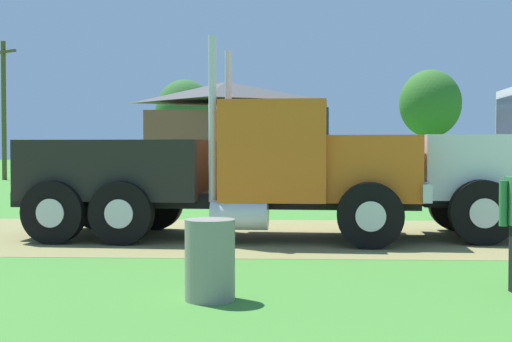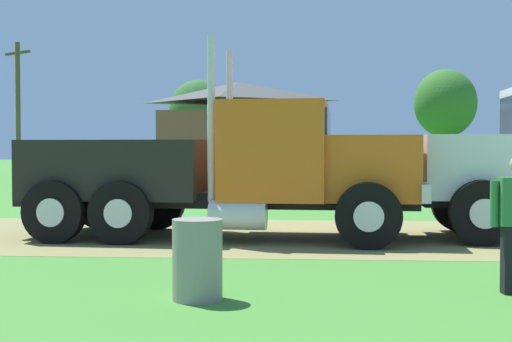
% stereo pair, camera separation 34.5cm
% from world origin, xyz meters
% --- Properties ---
extents(ground_plane, '(200.00, 200.00, 0.00)m').
position_xyz_m(ground_plane, '(0.00, 0.00, 0.00)').
color(ground_plane, '#448532').
extents(dirt_track, '(120.00, 5.97, 0.01)m').
position_xyz_m(dirt_track, '(0.00, 0.00, 0.00)').
color(dirt_track, olive).
rests_on(dirt_track, ground_plane).
extents(truck_foreground_white, '(7.76, 3.14, 3.71)m').
position_xyz_m(truck_foreground_white, '(1.03, -0.43, 1.29)').
color(truck_foreground_white, black).
rests_on(truck_foreground_white, ground_plane).
extents(steel_barrel, '(0.56, 0.56, 0.91)m').
position_xyz_m(steel_barrel, '(1.36, -5.94, 0.46)').
color(steel_barrel, gray).
rests_on(steel_barrel, ground_plane).
extents(shed_building, '(9.33, 7.35, 5.70)m').
position_xyz_m(shed_building, '(-1.46, 27.60, 2.75)').
color(shed_building, brown).
rests_on(shed_building, ground_plane).
extents(utility_pole_near, '(1.91, 1.33, 7.70)m').
position_xyz_m(utility_pole_near, '(-13.55, 24.46, 4.10)').
color(utility_pole_near, brown).
rests_on(utility_pole_near, ground_plane).
extents(tree_mid, '(4.26, 4.26, 6.78)m').
position_xyz_m(tree_mid, '(-5.28, 36.90, 4.42)').
color(tree_mid, '#513823').
rests_on(tree_mid, ground_plane).
extents(tree_right, '(4.91, 4.91, 8.07)m').
position_xyz_m(tree_right, '(13.60, 42.78, 5.35)').
color(tree_right, '#513823').
rests_on(tree_right, ground_plane).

